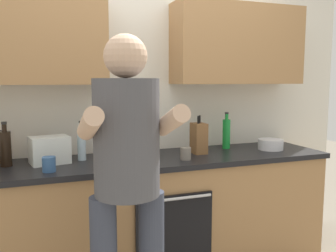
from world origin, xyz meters
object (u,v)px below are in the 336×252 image
bottle_soy (5,148)px  person_standing (127,171)px  bottle_soda (226,133)px  cup_tea (49,164)px  mixing_bowl (271,144)px  bottle_hotsauce (113,146)px  knife_block (199,138)px  grocery_bag_produce (50,150)px  bottle_water (82,143)px  bottle_wine (118,145)px  potted_herb (148,137)px  bottle_juice (0,150)px  cup_stoneware (186,154)px

bottle_soy → person_standing: bearing=-53.0°
bottle_soda → cup_tea: size_ratio=3.22×
cup_tea → person_standing: bearing=-58.0°
person_standing → mixing_bowl: person_standing is taller
bottle_hotsauce → knife_block: size_ratio=1.03×
knife_block → grocery_bag_produce: bearing=178.4°
person_standing → bottle_water: (-0.13, 0.87, 0.01)m
bottle_hotsauce → bottle_soda: (1.03, 0.29, -0.00)m
bottle_wine → potted_herb: potted_herb is taller
bottle_wine → grocery_bag_produce: size_ratio=1.00×
bottle_water → cup_tea: bearing=-130.7°
bottle_wine → bottle_soda: 0.96m
bottle_juice → grocery_bag_produce: bottle_juice is taller
bottle_juice → mixing_bowl: (2.09, -0.24, -0.05)m
bottle_soy → knife_block: 1.42m
cup_stoneware → person_standing: bearing=-133.4°
cup_stoneware → bottle_soda: bearing=30.5°
bottle_soy → cup_stoneware: (1.22, -0.23, -0.08)m
cup_tea → mixing_bowl: cup_tea is taller
bottle_juice → bottle_water: size_ratio=0.80×
person_standing → cup_tea: size_ratio=17.72×
cup_tea → potted_herb: 0.74m
bottle_juice → bottle_soda: bearing=-2.2°
bottle_soy → cup_tea: bottle_soy is taller
bottle_juice → potted_herb: 1.05m
bottle_soda → bottle_juice: size_ratio=1.35×
bottle_juice → bottle_soy: bearing=-72.3°
person_standing → grocery_bag_produce: person_standing is taller
cup_stoneware → knife_block: (0.19, 0.19, 0.08)m
bottle_water → cup_tea: size_ratio=2.98×
knife_block → potted_herb: 0.44m
cup_stoneware → grocery_bag_produce: size_ratio=0.35×
bottle_hotsauce → potted_herb: bearing=24.0°
bottle_hotsauce → bottle_water: bearing=126.2°
bottle_soy → bottle_water: size_ratio=1.06×
bottle_soy → potted_herb: (0.98, -0.10, 0.03)m
bottle_soy → bottle_water: (0.51, 0.02, -0.00)m
bottle_hotsauce → grocery_bag_produce: (-0.41, 0.22, -0.04)m
cup_stoneware → grocery_bag_produce: bearing=166.9°
bottle_soy → cup_stoneware: size_ratio=3.33×
bottle_hotsauce → knife_block: (0.72, 0.19, -0.01)m
cup_stoneware → bottle_hotsauce: bearing=-179.9°
bottle_water → bottle_soda: bearing=2.1°
bottle_hotsauce → person_standing: bearing=-94.8°
bottle_water → bottle_wine: bearing=-10.5°
grocery_bag_produce → mixing_bowl: bearing=-3.1°
knife_block → bottle_soy: bearing=178.4°
bottle_hotsauce → grocery_bag_produce: bottle_hotsauce is taller
cup_tea → bottle_hotsauce: bearing=3.7°
bottle_water → knife_block: size_ratio=0.95×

